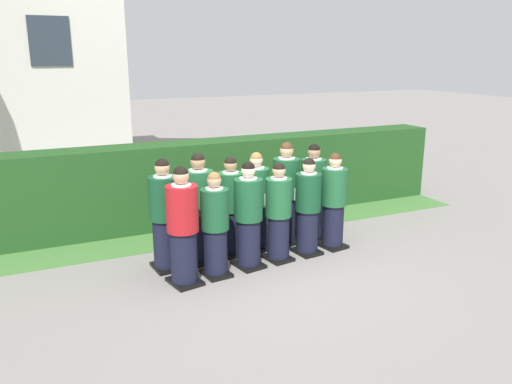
# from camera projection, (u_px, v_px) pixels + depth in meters

# --- Properties ---
(ground_plane) EXTENTS (60.00, 60.00, 0.00)m
(ground_plane) POSITION_uv_depth(u_px,v_px,m) (264.00, 263.00, 7.79)
(ground_plane) COLOR gray
(student_in_red_blazer) EXTENTS (0.47, 0.54, 1.66)m
(student_in_red_blazer) POSITION_uv_depth(u_px,v_px,m) (183.00, 229.00, 6.91)
(student_in_red_blazer) COLOR black
(student_in_red_blazer) RESTS_ON ground
(student_front_row_1) EXTENTS (0.40, 0.47, 1.52)m
(student_front_row_1) POSITION_uv_depth(u_px,v_px,m) (215.00, 227.00, 7.19)
(student_front_row_1) COLOR black
(student_front_row_1) RESTS_ON ground
(student_front_row_2) EXTENTS (0.44, 0.51, 1.60)m
(student_front_row_2) POSITION_uv_depth(u_px,v_px,m) (248.00, 218.00, 7.48)
(student_front_row_2) COLOR black
(student_front_row_2) RESTS_ON ground
(student_front_row_3) EXTENTS (0.42, 0.52, 1.53)m
(student_front_row_3) POSITION_uv_depth(u_px,v_px,m) (278.00, 215.00, 7.75)
(student_front_row_3) COLOR black
(student_front_row_3) RESTS_ON ground
(student_front_row_4) EXTENTS (0.41, 0.51, 1.55)m
(student_front_row_4) POSITION_uv_depth(u_px,v_px,m) (308.00, 209.00, 8.01)
(student_front_row_4) COLOR black
(student_front_row_4) RESTS_ON ground
(student_front_row_5) EXTENTS (0.43, 0.53, 1.57)m
(student_front_row_5) POSITION_uv_depth(u_px,v_px,m) (334.00, 203.00, 8.27)
(student_front_row_5) COLOR black
(student_front_row_5) RESTS_ON ground
(student_rear_row_0) EXTENTS (0.43, 0.50, 1.66)m
(student_rear_row_0) POSITION_uv_depth(u_px,v_px,m) (165.00, 217.00, 7.41)
(student_rear_row_0) COLOR black
(student_rear_row_0) RESTS_ON ground
(student_rear_row_1) EXTENTS (0.45, 0.53, 1.69)m
(student_rear_row_1) POSITION_uv_depth(u_px,v_px,m) (199.00, 211.00, 7.67)
(student_rear_row_1) COLOR black
(student_rear_row_1) RESTS_ON ground
(student_rear_row_2) EXTENTS (0.42, 0.50, 1.57)m
(student_rear_row_2) POSITION_uv_depth(u_px,v_px,m) (231.00, 209.00, 7.97)
(student_rear_row_2) COLOR black
(student_rear_row_2) RESTS_ON ground
(student_rear_row_3) EXTENTS (0.41, 0.52, 1.60)m
(student_rear_row_3) POSITION_uv_depth(u_px,v_px,m) (256.00, 204.00, 8.20)
(student_rear_row_3) COLOR black
(student_rear_row_3) RESTS_ON ground
(student_rear_row_4) EXTENTS (0.47, 0.57, 1.71)m
(student_rear_row_4) POSITION_uv_depth(u_px,v_px,m) (286.00, 195.00, 8.47)
(student_rear_row_4) COLOR black
(student_rear_row_4) RESTS_ON ground
(student_rear_row_5) EXTENTS (0.42, 0.49, 1.63)m
(student_rear_row_5) POSITION_uv_depth(u_px,v_px,m) (313.00, 194.00, 8.72)
(student_rear_row_5) COLOR black
(student_rear_row_5) RESTS_ON ground
(hedge) EXTENTS (9.80, 0.70, 1.52)m
(hedge) POSITION_uv_depth(u_px,v_px,m) (209.00, 181.00, 9.69)
(hedge) COLOR #214C1E
(hedge) RESTS_ON ground
(lawn_strip) EXTENTS (9.80, 0.90, 0.01)m
(lawn_strip) POSITION_uv_depth(u_px,v_px,m) (226.00, 231.00, 9.18)
(lawn_strip) COLOR #477A38
(lawn_strip) RESTS_ON ground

